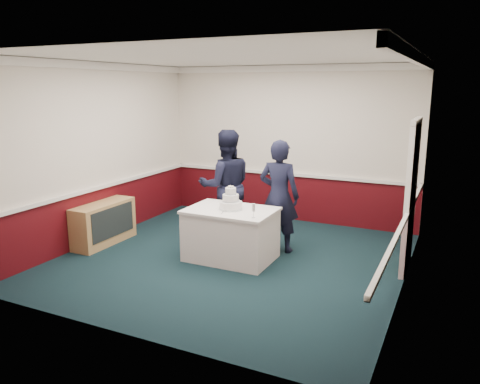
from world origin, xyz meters
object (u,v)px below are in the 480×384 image
at_px(sideboard, 104,223).
at_px(person_woman, 279,196).
at_px(wedding_cake, 231,202).
at_px(cake_knife, 223,212).
at_px(champagne_flute, 254,208).
at_px(cake_table, 231,234).
at_px(person_man, 226,186).

xyz_separation_m(sideboard, person_woman, (2.78, 0.95, 0.55)).
xyz_separation_m(sideboard, wedding_cake, (2.26, 0.27, 0.55)).
xyz_separation_m(wedding_cake, cake_knife, (-0.03, -0.20, -0.11)).
height_order(sideboard, person_woman, person_woman).
relative_size(wedding_cake, champagne_flute, 1.78).
height_order(sideboard, cake_knife, cake_knife).
height_order(wedding_cake, cake_knife, wedding_cake).
height_order(sideboard, wedding_cake, wedding_cake).
height_order(cake_knife, person_woman, person_woman).
height_order(cake_table, person_woman, person_woman).
distance_m(cake_table, person_woman, 0.99).
height_order(wedding_cake, champagne_flute, wedding_cake).
relative_size(cake_table, person_man, 0.69).
bearing_deg(champagne_flute, wedding_cake, 150.75).
relative_size(cake_table, cake_knife, 6.00).
height_order(cake_knife, champagne_flute, champagne_flute).
bearing_deg(cake_knife, wedding_cake, 65.11).
height_order(sideboard, champagne_flute, champagne_flute).
bearing_deg(person_man, cake_knife, 79.59).
height_order(cake_knife, person_man, person_man).
distance_m(sideboard, champagne_flute, 2.82).
distance_m(sideboard, person_man, 2.15).
xyz_separation_m(person_man, person_woman, (1.02, -0.13, -0.05)).
distance_m(wedding_cake, cake_knife, 0.23).
xyz_separation_m(cake_table, champagne_flute, (0.50, -0.28, 0.53)).
relative_size(sideboard, person_man, 0.63).
bearing_deg(cake_table, wedding_cake, 90.00).
bearing_deg(wedding_cake, cake_table, -90.00).
xyz_separation_m(cake_table, person_man, (-0.50, 0.81, 0.55)).
distance_m(cake_table, cake_knife, 0.44).
height_order(sideboard, cake_table, cake_table).
distance_m(sideboard, cake_table, 2.28).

